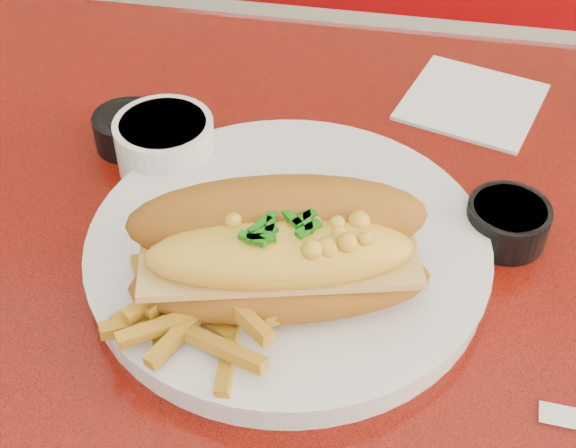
% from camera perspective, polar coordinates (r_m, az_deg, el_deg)
% --- Properties ---
extents(diner_table, '(1.23, 0.83, 0.77)m').
position_cam_1_polar(diner_table, '(0.74, 3.39, -12.61)').
color(diner_table, red).
rests_on(diner_table, ground).
extents(booth_bench_far, '(1.20, 0.51, 0.90)m').
position_cam_1_polar(booth_bench_far, '(1.54, 7.22, 5.57)').
color(booth_bench_far, maroon).
rests_on(booth_bench_far, ground).
extents(dinner_plate, '(0.37, 0.37, 0.02)m').
position_cam_1_polar(dinner_plate, '(0.62, -0.00, -1.87)').
color(dinner_plate, silver).
rests_on(dinner_plate, diner_table).
extents(mac_hoagie, '(0.23, 0.15, 0.09)m').
position_cam_1_polar(mac_hoagie, '(0.55, -0.63, -1.93)').
color(mac_hoagie, '#9C5E19').
rests_on(mac_hoagie, dinner_plate).
extents(fries_pile, '(0.16, 0.15, 0.04)m').
position_cam_1_polar(fries_pile, '(0.56, -4.48, -4.51)').
color(fries_pile, gold).
rests_on(fries_pile, dinner_plate).
extents(fork, '(0.03, 0.14, 0.00)m').
position_cam_1_polar(fork, '(0.63, 6.97, 0.26)').
color(fork, silver).
rests_on(fork, dinner_plate).
extents(gravy_ramekin, '(0.11, 0.11, 0.05)m').
position_cam_1_polar(gravy_ramekin, '(0.71, -8.73, 5.70)').
color(gravy_ramekin, silver).
rests_on(gravy_ramekin, diner_table).
extents(sauce_cup_left, '(0.08, 0.08, 0.03)m').
position_cam_1_polar(sauce_cup_left, '(0.74, -11.27, 6.65)').
color(sauce_cup_left, black).
rests_on(sauce_cup_left, diner_table).
extents(sauce_cup_right, '(0.09, 0.09, 0.03)m').
position_cam_1_polar(sauce_cup_right, '(0.66, 15.32, 0.20)').
color(sauce_cup_right, black).
rests_on(sauce_cup_right, diner_table).
extents(paper_napkin, '(0.15, 0.15, 0.00)m').
position_cam_1_polar(paper_napkin, '(0.81, 12.95, 8.46)').
color(paper_napkin, silver).
rests_on(paper_napkin, diner_table).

